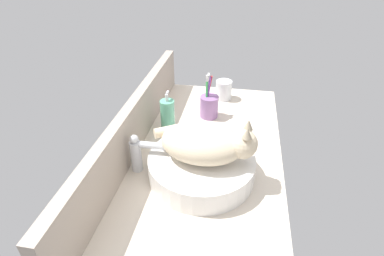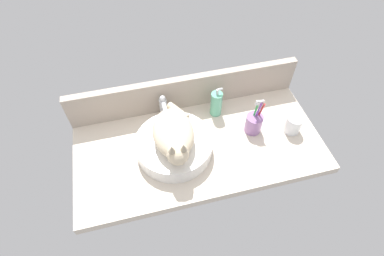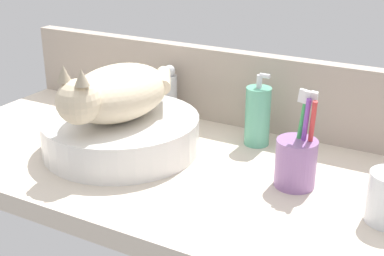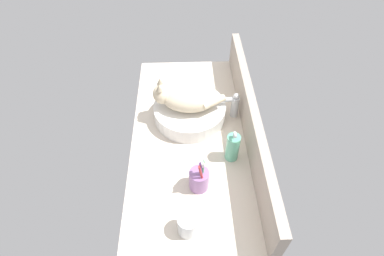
{
  "view_description": "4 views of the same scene",
  "coord_description": "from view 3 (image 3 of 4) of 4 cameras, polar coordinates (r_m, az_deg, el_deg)",
  "views": [
    {
      "loc": [
        -83.38,
        -10.51,
        65.3
      ],
      "look_at": [
        -1.74,
        4.01,
        11.6
      ],
      "focal_mm": 28.0,
      "sensor_mm": 36.0,
      "label": 1
    },
    {
      "loc": [
        -22.26,
        -75.6,
        110.78
      ],
      "look_at": [
        -2.19,
        3.95,
        7.42
      ],
      "focal_mm": 28.0,
      "sensor_mm": 36.0,
      "label": 2
    },
    {
      "loc": [
        52.59,
        -85.47,
        48.05
      ],
      "look_at": [
        5.28,
        0.27,
        7.97
      ],
      "focal_mm": 50.0,
      "sensor_mm": 36.0,
      "label": 3
    },
    {
      "loc": [
        88.06,
        -3.12,
        103.02
      ],
      "look_at": [
        5.21,
        -0.23,
        10.65
      ],
      "focal_mm": 28.0,
      "sensor_mm": 36.0,
      "label": 4
    }
  ],
  "objects": [
    {
      "name": "toothbrush_cup",
      "position": [
        1.01,
        11.07,
        -3.45
      ],
      "size": [
        7.64,
        7.64,
        18.69
      ],
      "color": "#996BA8",
      "rests_on": "ground_plane"
    },
    {
      "name": "faucet",
      "position": [
        1.3,
        -2.63,
        3.91
      ],
      "size": [
        3.6,
        11.83,
        13.6
      ],
      "color": "silver",
      "rests_on": "ground_plane"
    },
    {
      "name": "cat",
      "position": [
        1.11,
        -8.21,
        3.71
      ],
      "size": [
        18.19,
        32.21,
        14.0
      ],
      "color": "beige",
      "rests_on": "sink_basin"
    },
    {
      "name": "sink_basin",
      "position": [
        1.15,
        -7.56,
        -0.59
      ],
      "size": [
        33.37,
        33.37,
        7.52
      ],
      "primitive_type": "cylinder",
      "color": "white",
      "rests_on": "ground_plane"
    },
    {
      "name": "soap_dispenser",
      "position": [
        1.17,
        7.02,
        1.3
      ],
      "size": [
        5.49,
        5.49,
        16.32
      ],
      "color": "#60B793",
      "rests_on": "ground_plane"
    },
    {
      "name": "ground_plane",
      "position": [
        1.12,
        -2.43,
        -4.27
      ],
      "size": [
        111.12,
        54.0,
        4.0
      ],
      "primitive_type": "cube",
      "color": "beige"
    },
    {
      "name": "backsplash_panel",
      "position": [
        1.29,
        3.32,
        4.49
      ],
      "size": [
        111.12,
        3.6,
        17.76
      ],
      "primitive_type": "cube",
      "color": "#AD9E8E",
      "rests_on": "ground_plane"
    }
  ]
}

